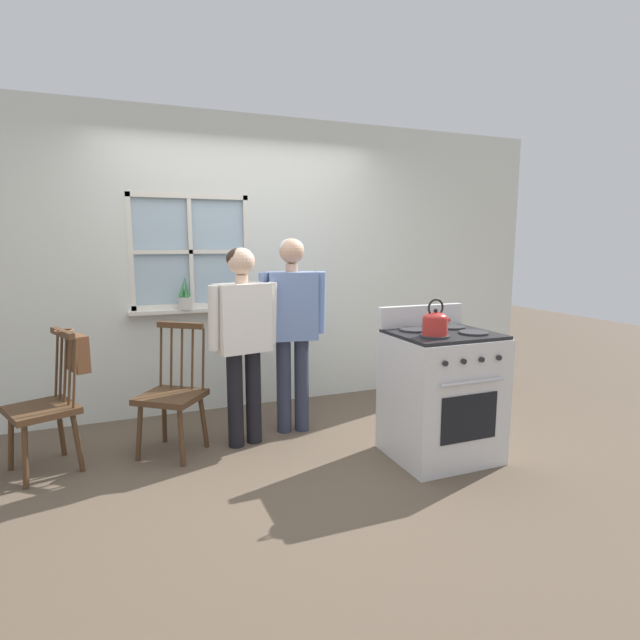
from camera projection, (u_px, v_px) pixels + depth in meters
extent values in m
plane|color=brown|center=(291.00, 462.00, 3.57)|extent=(16.00, 16.00, 0.00)
cube|color=silver|center=(395.00, 262.00, 5.24)|extent=(3.14, 0.06, 2.70)
cube|color=silver|center=(195.00, 360.00, 4.61)|extent=(1.05, 0.06, 0.97)
cube|color=silver|center=(187.00, 151.00, 4.32)|extent=(1.05, 0.06, 0.72)
cube|color=silver|center=(194.00, 310.00, 4.46)|extent=(1.11, 0.10, 0.03)
cube|color=#9EB7C6|center=(190.00, 252.00, 4.47)|extent=(0.99, 0.01, 0.95)
cube|color=silver|center=(191.00, 252.00, 4.44)|extent=(0.04, 0.02, 1.01)
cube|color=silver|center=(191.00, 252.00, 4.44)|extent=(1.05, 0.02, 0.04)
cube|color=silver|center=(131.00, 252.00, 4.25)|extent=(0.04, 0.03, 1.01)
cube|color=silver|center=(246.00, 251.00, 4.62)|extent=(0.04, 0.03, 1.01)
cube|color=silver|center=(189.00, 196.00, 4.36)|extent=(1.05, 0.03, 0.04)
cube|color=silver|center=(193.00, 306.00, 4.51)|extent=(1.05, 0.03, 0.04)
cube|color=#4C331E|center=(41.00, 410.00, 3.37)|extent=(0.53, 0.54, 0.04)
cylinder|color=#4C331E|center=(11.00, 441.00, 3.42)|extent=(0.08, 0.06, 0.42)
cylinder|color=#4C331E|center=(25.00, 456.00, 3.18)|extent=(0.06, 0.08, 0.42)
cylinder|color=#4C331E|center=(61.00, 429.00, 3.64)|extent=(0.06, 0.08, 0.42)
cylinder|color=#4C331E|center=(78.00, 442.00, 3.40)|extent=(0.08, 0.06, 0.42)
cylinder|color=#4C331E|center=(57.00, 366.00, 3.58)|extent=(0.07, 0.04, 0.49)
cylinder|color=#4C331E|center=(61.00, 368.00, 3.52)|extent=(0.07, 0.04, 0.49)
cylinder|color=#4C331E|center=(65.00, 370.00, 3.45)|extent=(0.07, 0.04, 0.49)
cylinder|color=#4C331E|center=(70.00, 372.00, 3.39)|extent=(0.07, 0.04, 0.49)
cylinder|color=#4C331E|center=(75.00, 375.00, 3.33)|extent=(0.07, 0.04, 0.49)
cube|color=#4C331E|center=(62.00, 333.00, 3.41)|extent=(0.19, 0.37, 0.04)
cube|color=#4C331E|center=(171.00, 397.00, 3.66)|extent=(0.58, 0.57, 0.04)
cylinder|color=#4C331E|center=(139.00, 432.00, 3.58)|extent=(0.09, 0.06, 0.42)
cylinder|color=#4C331E|center=(181.00, 437.00, 3.49)|extent=(0.06, 0.09, 0.42)
cylinder|color=#4C331E|center=(164.00, 417.00, 3.89)|extent=(0.06, 0.09, 0.42)
cylinder|color=#4C331E|center=(204.00, 421.00, 3.80)|extent=(0.09, 0.06, 0.42)
cylinder|color=#4C331E|center=(161.00, 358.00, 3.83)|extent=(0.06, 0.07, 0.49)
cylinder|color=#4C331E|center=(171.00, 358.00, 3.80)|extent=(0.06, 0.07, 0.49)
cylinder|color=#4C331E|center=(182.00, 359.00, 3.78)|extent=(0.06, 0.07, 0.49)
cylinder|color=#4C331E|center=(192.00, 360.00, 3.76)|extent=(0.06, 0.07, 0.49)
cylinder|color=#4C331E|center=(203.00, 361.00, 3.73)|extent=(0.06, 0.07, 0.49)
cube|color=#4C331E|center=(180.00, 325.00, 3.74)|extent=(0.33, 0.26, 0.04)
cylinder|color=black|center=(235.00, 400.00, 3.80)|extent=(0.12, 0.12, 0.74)
cylinder|color=black|center=(253.00, 397.00, 3.88)|extent=(0.12, 0.12, 0.74)
cube|color=white|center=(243.00, 318.00, 3.75)|extent=(0.43, 0.29, 0.52)
cylinder|color=white|center=(213.00, 318.00, 3.60)|extent=(0.10, 0.12, 0.48)
cylinder|color=white|center=(272.00, 313.00, 3.85)|extent=(0.10, 0.12, 0.48)
cylinder|color=beige|center=(242.00, 279.00, 3.70)|extent=(0.10, 0.10, 0.06)
sphere|color=beige|center=(241.00, 261.00, 3.68)|extent=(0.20, 0.20, 0.20)
ellipsoid|color=#332319|center=(240.00, 259.00, 3.69)|extent=(0.21, 0.21, 0.17)
cylinder|color=#2D3347|center=(284.00, 386.00, 4.10)|extent=(0.12, 0.12, 0.78)
cylinder|color=#2D3347|center=(302.00, 385.00, 4.13)|extent=(0.12, 0.12, 0.78)
cube|color=#6B84B7|center=(292.00, 306.00, 4.01)|extent=(0.41, 0.26, 0.55)
cylinder|color=#6B84B7|center=(264.00, 304.00, 3.93)|extent=(0.09, 0.12, 0.51)
cylinder|color=#6B84B7|center=(321.00, 303.00, 4.05)|extent=(0.09, 0.12, 0.51)
cylinder|color=tan|center=(292.00, 268.00, 3.97)|extent=(0.10, 0.10, 0.07)
sphere|color=tan|center=(292.00, 251.00, 3.95)|extent=(0.20, 0.20, 0.20)
ellipsoid|color=silver|center=(291.00, 249.00, 3.96)|extent=(0.20, 0.20, 0.16)
cube|color=silver|center=(441.00, 397.00, 3.62)|extent=(0.72, 0.64, 0.90)
cube|color=black|center=(443.00, 334.00, 3.55)|extent=(0.70, 0.61, 0.02)
cylinder|color=#2D2D30|center=(435.00, 336.00, 3.37)|extent=(0.20, 0.20, 0.02)
cylinder|color=#2D2D30|center=(474.00, 333.00, 3.49)|extent=(0.20, 0.20, 0.02)
cylinder|color=#2D2D30|center=(414.00, 330.00, 3.60)|extent=(0.20, 0.20, 0.02)
cylinder|color=#2D2D30|center=(451.00, 327.00, 3.72)|extent=(0.20, 0.20, 0.02)
cube|color=silver|center=(421.00, 316.00, 3.80)|extent=(0.72, 0.06, 0.16)
cube|color=black|center=(469.00, 418.00, 3.33)|extent=(0.44, 0.01, 0.32)
cylinder|color=silver|center=(473.00, 382.00, 3.27)|extent=(0.50, 0.02, 0.02)
cylinder|color=#232326|center=(445.00, 363.00, 3.18)|extent=(0.04, 0.02, 0.04)
cylinder|color=#232326|center=(464.00, 362.00, 3.23)|extent=(0.04, 0.02, 0.04)
cylinder|color=#232326|center=(482.00, 360.00, 3.29)|extent=(0.04, 0.02, 0.04)
cylinder|color=#232326|center=(499.00, 358.00, 3.34)|extent=(0.04, 0.02, 0.04)
cylinder|color=red|center=(435.00, 326.00, 3.36)|extent=(0.17, 0.17, 0.12)
ellipsoid|color=red|center=(435.00, 317.00, 3.35)|extent=(0.16, 0.16, 0.07)
sphere|color=black|center=(436.00, 311.00, 3.34)|extent=(0.03, 0.03, 0.03)
cylinder|color=red|center=(445.00, 323.00, 3.38)|extent=(0.08, 0.03, 0.07)
torus|color=black|center=(436.00, 308.00, 3.34)|extent=(0.12, 0.01, 0.12)
cylinder|color=beige|center=(185.00, 303.00, 4.42)|extent=(0.12, 0.12, 0.11)
cylinder|color=#33261C|center=(185.00, 298.00, 4.41)|extent=(0.11, 0.11, 0.01)
cone|color=#388447|center=(186.00, 287.00, 4.41)|extent=(0.06, 0.05, 0.19)
cone|color=#388447|center=(184.00, 292.00, 4.41)|extent=(0.04, 0.05, 0.09)
cone|color=#388447|center=(183.00, 287.00, 4.38)|extent=(0.09, 0.06, 0.20)
cone|color=#388447|center=(186.00, 293.00, 4.39)|extent=(0.04, 0.05, 0.09)
cube|color=brown|center=(78.00, 353.00, 3.50)|extent=(0.17, 0.24, 0.26)
torus|color=brown|center=(64.00, 331.00, 3.42)|extent=(0.16, 0.16, 0.01)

